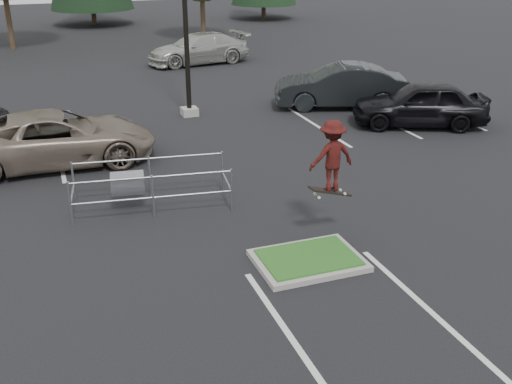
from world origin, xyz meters
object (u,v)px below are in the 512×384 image
object	(u,v)px
car_l_tan	(58,138)
car_r_charc	(340,86)
car_r_black	(421,104)
cart_corral	(133,183)
skateboarder	(332,156)
car_far_silver	(199,49)

from	to	relation	value
car_l_tan	car_r_charc	size ratio (longest dim) A/B	1.10
car_l_tan	car_r_black	xyz separation A→B (m)	(12.50, -0.35, 0.01)
car_r_black	cart_corral	bearing A→B (deg)	-48.24
cart_corral	skateboarder	world-z (taller)	skateboarder
car_r_charc	car_far_silver	distance (m)	11.24
cart_corral	car_r_charc	bearing A→B (deg)	44.52
car_l_tan	car_r_black	bearing A→B (deg)	-91.12
cart_corral	car_r_black	size ratio (longest dim) A/B	0.85
car_l_tan	car_r_black	size ratio (longest dim) A/B	1.21
skateboarder	car_r_black	distance (m)	9.84
cart_corral	car_r_charc	world-z (taller)	car_r_charc
cart_corral	car_l_tan	xyz separation A→B (m)	(-1.56, 4.06, 0.10)
skateboarder	car_l_tan	distance (m)	9.04
cart_corral	car_r_black	xyz separation A→B (m)	(10.94, 3.71, 0.11)
skateboarder	car_r_black	size ratio (longest dim) A/B	0.38
car_far_silver	car_r_charc	bearing A→B (deg)	6.66
car_l_tan	cart_corral	bearing A→B (deg)	-158.46
cart_corral	car_r_charc	xyz separation A→B (m)	(9.44, 7.08, 0.16)
car_l_tan	skateboarder	bearing A→B (deg)	-142.09
cart_corral	car_r_black	world-z (taller)	car_r_black
car_r_black	car_far_silver	size ratio (longest dim) A/B	0.85
car_r_black	car_far_silver	xyz separation A→B (m)	(-4.40, 14.23, -0.00)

